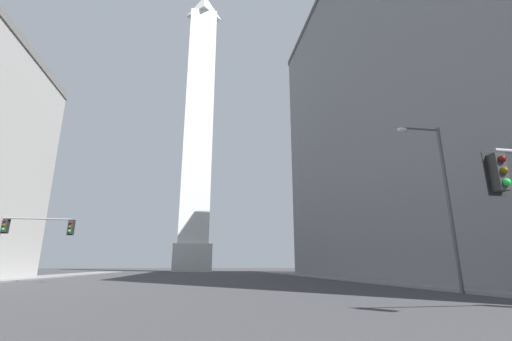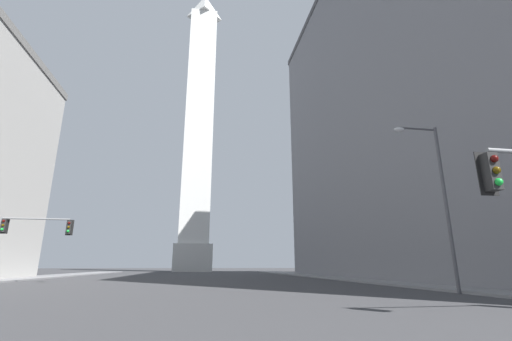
# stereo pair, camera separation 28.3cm
# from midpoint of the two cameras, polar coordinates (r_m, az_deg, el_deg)

# --- Properties ---
(sidewalk_right) EXTENTS (5.00, 102.21, 0.15)m
(sidewalk_right) POSITION_cam_midpoint_polar(r_m,az_deg,el_deg) (34.91, 19.31, -16.94)
(sidewalk_right) COLOR slate
(sidewalk_right) RESTS_ON ground_plane
(building_right) EXTENTS (25.48, 54.53, 41.80)m
(building_right) POSITION_cam_midpoint_polar(r_m,az_deg,el_deg) (47.87, 29.99, 10.70)
(building_right) COLOR slate
(building_right) RESTS_ON ground_plane
(obelisk) EXTENTS (8.94, 8.94, 78.68)m
(obelisk) POSITION_cam_midpoint_polar(r_m,az_deg,el_deg) (92.74, -9.57, 7.77)
(obelisk) COLOR silver
(obelisk) RESTS_ON ground_plane
(traffic_light_mid_left) EXTENTS (5.85, 0.51, 5.34)m
(traffic_light_mid_left) POSITION_cam_midpoint_polar(r_m,az_deg,el_deg) (34.80, -34.17, -8.50)
(traffic_light_mid_left) COLOR slate
(traffic_light_mid_left) RESTS_ON ground_plane
(street_lamp) EXTENTS (2.77, 0.36, 9.42)m
(street_lamp) POSITION_cam_midpoint_polar(r_m,az_deg,el_deg) (22.17, 28.10, -2.69)
(street_lamp) COLOR #4C4C51
(street_lamp) RESTS_ON ground_plane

